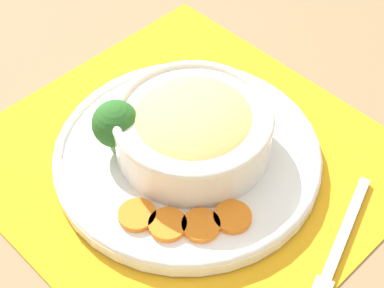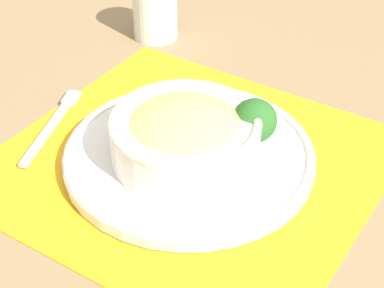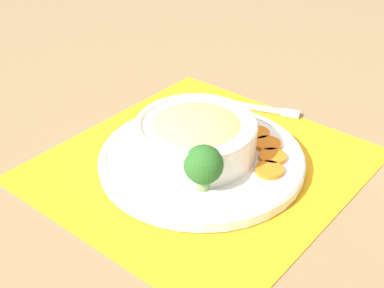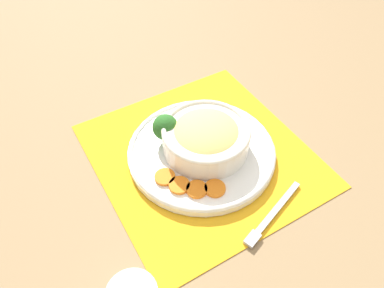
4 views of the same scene
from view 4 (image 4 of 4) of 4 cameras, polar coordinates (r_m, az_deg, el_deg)
name	(u,v)px [view 4 (image 4 of 4)]	position (r m, az deg, el deg)	size (l,w,h in m)	color
ground_plane	(201,155)	(0.84, 1.45, -1.73)	(4.00, 4.00, 0.00)	#8C704C
placemat	(201,155)	(0.84, 1.45, -1.64)	(0.51, 0.49, 0.00)	orange
plate	(202,151)	(0.83, 1.47, -1.04)	(0.33, 0.33, 0.02)	white
bowl	(205,135)	(0.81, 1.98, 1.33)	(0.19, 0.19, 0.07)	silver
broccoli_floret	(165,128)	(0.82, -4.08, 2.52)	(0.06, 0.06, 0.07)	#759E51
carrot_slice_near	(165,177)	(0.78, -4.15, -5.04)	(0.04, 0.04, 0.01)	orange
carrot_slice_middle	(179,185)	(0.76, -1.94, -6.30)	(0.04, 0.04, 0.01)	orange
carrot_slice_far	(197,189)	(0.76, 0.74, -6.91)	(0.04, 0.04, 0.01)	orange
carrot_slice_extra	(215,188)	(0.76, 3.52, -6.76)	(0.04, 0.04, 0.01)	orange
fork	(269,219)	(0.75, 11.62, -11.09)	(0.06, 0.18, 0.01)	#B7B7BC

